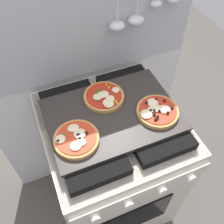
# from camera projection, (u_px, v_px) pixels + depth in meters

# --- Properties ---
(ground_plane) EXTENTS (4.00, 4.00, 0.00)m
(ground_plane) POSITION_uv_depth(u_px,v_px,m) (112.00, 196.00, 1.76)
(ground_plane) COLOR #4C4742
(kitchen_backsplash) EXTENTS (1.10, 0.09, 1.55)m
(kitchen_backsplash) POSITION_uv_depth(u_px,v_px,m) (89.00, 83.00, 1.34)
(kitchen_backsplash) COLOR silver
(kitchen_backsplash) RESTS_ON ground_plane
(stove) EXTENTS (0.60, 0.64, 0.90)m
(stove) POSITION_uv_depth(u_px,v_px,m) (112.00, 166.00, 1.41)
(stove) COLOR beige
(stove) RESTS_ON ground_plane
(baking_tray) EXTENTS (0.54, 0.38, 0.02)m
(baking_tray) POSITION_uv_depth(u_px,v_px,m) (112.00, 115.00, 1.06)
(baking_tray) COLOR #2D2826
(baking_tray) RESTS_ON stove
(pizza_left) EXTENTS (0.17, 0.17, 0.03)m
(pizza_left) POSITION_uv_depth(u_px,v_px,m) (76.00, 139.00, 0.96)
(pizza_left) COLOR #C18947
(pizza_left) RESTS_ON baking_tray
(pizza_right) EXTENTS (0.17, 0.17, 0.03)m
(pizza_right) POSITION_uv_depth(u_px,v_px,m) (157.00, 111.00, 1.04)
(pizza_right) COLOR #C18947
(pizza_right) RESTS_ON baking_tray
(pizza_center) EXTENTS (0.17, 0.17, 0.03)m
(pizza_center) POSITION_uv_depth(u_px,v_px,m) (105.00, 97.00, 1.09)
(pizza_center) COLOR #C18947
(pizza_center) RESTS_ON baking_tray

